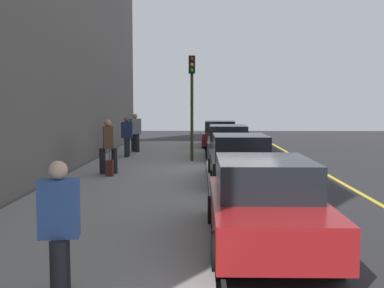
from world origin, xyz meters
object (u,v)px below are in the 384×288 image
object	(u,v)px
parked_car_black	(240,160)
pedestrian_navy_coat	(127,135)
parked_car_red	(265,204)
parked_car_maroon	(220,135)
parked_car_charcoal	(228,143)
pedestrian_blue_coat	(59,228)
pedestrian_brown_coat	(108,145)
rolling_suitcase	(110,168)
pedestrian_grey_coat	(135,132)
traffic_light_pole	(192,90)

from	to	relation	value
parked_car_black	pedestrian_navy_coat	distance (m)	7.73
parked_car_red	parked_car_maroon	bearing A→B (deg)	-179.86
parked_car_charcoal	parked_car_red	size ratio (longest dim) A/B	1.10
pedestrian_blue_coat	pedestrian_brown_coat	xyz separation A→B (m)	(-10.34, -1.44, 0.07)
parked_car_maroon	rolling_suitcase	size ratio (longest dim) A/B	5.01
parked_car_maroon	pedestrian_blue_coat	bearing A→B (deg)	-7.23
pedestrian_navy_coat	pedestrian_grey_coat	bearing A→B (deg)	178.07
parked_car_maroon	pedestrian_navy_coat	xyz separation A→B (m)	(5.68, -4.28, 0.32)
parked_car_charcoal	traffic_light_pole	distance (m)	3.24
pedestrian_brown_coat	pedestrian_grey_coat	world-z (taller)	pedestrian_grey_coat
parked_car_maroon	parked_car_charcoal	size ratio (longest dim) A/B	0.92
rolling_suitcase	traffic_light_pole	bearing A→B (deg)	147.49
pedestrian_navy_coat	parked_car_red	bearing A→B (deg)	18.79
parked_car_black	pedestrian_brown_coat	size ratio (longest dim) A/B	2.39
parked_car_red	rolling_suitcase	distance (m)	8.20
parked_car_maroon	parked_car_black	world-z (taller)	same
parked_car_maroon	pedestrian_brown_coat	distance (m)	11.52
parked_car_maroon	pedestrian_blue_coat	world-z (taller)	pedestrian_blue_coat
parked_car_maroon	pedestrian_navy_coat	size ratio (longest dim) A/B	2.47
traffic_light_pole	pedestrian_grey_coat	bearing A→B (deg)	-142.73
parked_car_maroon	rolling_suitcase	distance (m)	11.93
parked_car_charcoal	parked_car_black	world-z (taller)	same
parked_car_black	pedestrian_blue_coat	bearing A→B (deg)	-17.26
pedestrian_brown_coat	rolling_suitcase	distance (m)	0.87
parked_car_charcoal	traffic_light_pole	bearing A→B (deg)	-41.58
parked_car_maroon	parked_car_black	bearing A→B (deg)	0.70
pedestrian_navy_coat	rolling_suitcase	bearing A→B (deg)	3.06
pedestrian_brown_coat	rolling_suitcase	size ratio (longest dim) A/B	2.08
parked_car_red	rolling_suitcase	xyz separation A→B (m)	(-7.13, -4.02, -0.35)
parked_car_charcoal	pedestrian_navy_coat	distance (m)	4.43
traffic_light_pole	parked_car_black	bearing A→B (deg)	18.06
pedestrian_blue_coat	pedestrian_brown_coat	bearing A→B (deg)	-172.08
pedestrian_navy_coat	rolling_suitcase	world-z (taller)	pedestrian_navy_coat
parked_car_maroon	parked_car_red	world-z (taller)	same
parked_car_red	traffic_light_pole	bearing A→B (deg)	-172.55
parked_car_red	pedestrian_brown_coat	distance (m)	8.69
pedestrian_blue_coat	pedestrian_brown_coat	size ratio (longest dim) A/B	0.93
parked_car_red	pedestrian_blue_coat	bearing A→B (deg)	-45.10
parked_car_red	pedestrian_brown_coat	world-z (taller)	pedestrian_brown_coat
pedestrian_grey_coat	traffic_light_pole	bearing A→B (deg)	37.27
parked_car_charcoal	parked_car_red	xyz separation A→B (m)	(12.91, -0.09, -0.00)
pedestrian_brown_coat	parked_car_charcoal	bearing A→B (deg)	141.17
parked_car_red	pedestrian_blue_coat	distance (m)	3.85
parked_car_maroon	pedestrian_blue_coat	size ratio (longest dim) A/B	2.59
parked_car_charcoal	pedestrian_brown_coat	size ratio (longest dim) A/B	2.61
parked_car_maroon	traffic_light_pole	size ratio (longest dim) A/B	1.03
parked_car_maroon	pedestrian_brown_coat	xyz separation A→B (m)	(10.75, -4.11, 0.35)
parked_car_red	pedestrian_navy_coat	bearing A→B (deg)	-161.21
pedestrian_navy_coat	pedestrian_blue_coat	distance (m)	15.49
parked_car_maroon	parked_car_red	bearing A→B (deg)	0.14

